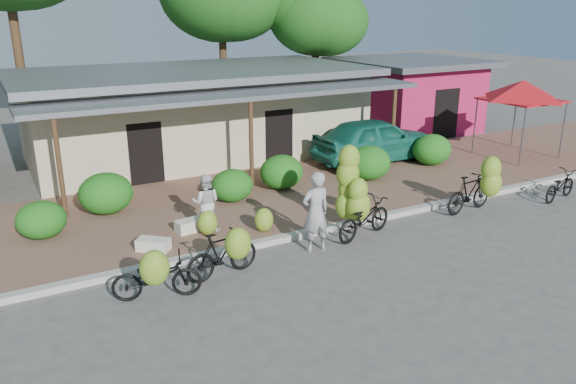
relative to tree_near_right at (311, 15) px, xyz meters
name	(u,v)px	position (x,y,z in m)	size (l,w,h in m)	color
ground	(368,262)	(-7.31, -14.61, -5.17)	(100.00, 100.00, 0.00)	#504D4A
sidewalk	(268,198)	(-7.31, -9.61, -5.11)	(60.00, 6.00, 0.12)	brown
curb	(321,230)	(-7.31, -12.61, -5.10)	(60.00, 0.25, 0.15)	#A8A399
shop_main	(196,112)	(-7.31, -3.68, -3.45)	(13.00, 8.50, 3.35)	beige
shop_pink	(409,94)	(3.19, -3.62, -3.50)	(6.00, 6.00, 3.25)	#B71C4E
tree_near_right	(311,15)	(0.00, 0.00, 0.00)	(4.66, 4.50, 6.90)	#49311D
hedge_0	(41,220)	(-13.62, -9.78, -4.58)	(1.20, 1.08, 0.93)	#195B14
hedge_1	(106,193)	(-11.85, -8.77, -4.48)	(1.46, 1.32, 1.14)	#195B14
hedge_2	(232,185)	(-8.43, -9.52, -4.57)	(1.23, 1.10, 0.96)	#195B14
hedge_3	(282,172)	(-6.59, -9.16, -4.52)	(1.37, 1.24, 1.07)	#195B14
hedge_4	(369,163)	(-3.61, -9.70, -4.49)	(1.44, 1.30, 1.12)	#195B14
hedge_5	(432,150)	(-0.54, -9.32, -4.50)	(1.42, 1.28, 1.11)	#195B14
red_canopy	(523,90)	(3.17, -9.91, -2.56)	(3.50, 3.50, 2.86)	#59595E
bike_far_left	(156,276)	(-12.01, -14.00, -4.63)	(1.86, 1.41, 1.32)	black
bike_left	(225,252)	(-10.45, -13.75, -4.57)	(1.79, 1.24, 1.33)	black
bike_center	(358,203)	(-6.57, -13.13, -4.32)	(2.01, 1.37, 2.29)	black
bike_right	(476,188)	(-2.78, -13.48, -4.43)	(1.86, 1.26, 1.75)	black
bike_far_right	(560,186)	(0.37, -13.87, -4.73)	(1.77, 0.92, 0.89)	black
loose_banana_a	(208,223)	(-9.99, -11.56, -4.74)	(0.50, 0.42, 0.62)	#74A228
loose_banana_b	(264,220)	(-8.67, -12.05, -4.74)	(0.49, 0.42, 0.62)	#74A228
loose_banana_c	(348,198)	(-5.83, -11.67, -4.76)	(0.47, 0.40, 0.59)	#74A228
sack_near	(193,225)	(-10.23, -11.13, -4.90)	(0.85, 0.40, 0.30)	silver
sack_far	(153,245)	(-11.46, -11.84, -4.91)	(0.75, 0.38, 0.28)	silver
vendor	(316,212)	(-8.02, -13.47, -4.19)	(0.72, 0.47, 1.96)	gray
bystander	(206,203)	(-9.91, -11.29, -4.31)	(0.72, 0.56, 1.49)	silver
teal_van	(376,140)	(-2.04, -7.98, -4.23)	(1.94, 4.81, 1.64)	#176956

